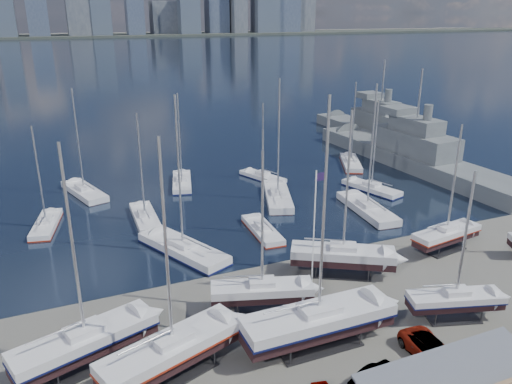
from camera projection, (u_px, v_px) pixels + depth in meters
name	position (u px, v px, depth m)	size (l,w,h in m)	color
ground	(333.00, 310.00, 44.32)	(1400.00, 1400.00, 0.00)	#605E59
water	(73.00, 55.00, 312.69)	(1400.00, 600.00, 0.40)	#19263B
far_shore	(55.00, 36.00, 537.31)	(1400.00, 80.00, 2.20)	#2D332D
sailboat_cradle_0	(86.00, 341.00, 36.62)	(11.08, 6.16, 17.17)	#2D2D33
sailboat_cradle_1	(173.00, 350.00, 35.65)	(11.50, 6.59, 17.79)	#2D2D33
sailboat_cradle_2	(262.00, 291.00, 43.54)	(9.23, 5.06, 14.63)	#2D2D33
sailboat_cradle_3	(318.00, 321.00, 38.86)	(12.45, 3.58, 19.78)	#2D2D33
sailboat_cradle_4	(343.00, 255.00, 49.66)	(10.26, 7.69, 16.65)	#2D2D33
sailboat_cradle_5	(455.00, 299.00, 42.34)	(8.46, 4.57, 13.39)	#2D2D33
sailboat_cradle_6	(447.00, 234.00, 54.73)	(8.93, 3.59, 14.18)	#2D2D33
sailboat_moored_1	(47.00, 225.00, 61.20)	(4.32, 9.20, 13.27)	black
sailboat_moored_2	(84.00, 193.00, 72.21)	(5.88, 11.02, 16.02)	black
sailboat_moored_3	(183.00, 251.00, 54.60)	(8.03, 12.47, 18.15)	black
sailboat_moored_4	(145.00, 218.00, 63.17)	(3.02, 9.64, 14.42)	black
sailboat_moored_5	(182.00, 183.00, 76.37)	(5.14, 10.17, 14.64)	black
sailboat_moored_6	(262.00, 231.00, 59.61)	(2.99, 8.98, 13.23)	black
sailboat_moored_7	(278.00, 198.00, 70.16)	(7.10, 12.16, 17.74)	black
sailboat_moored_8	(263.00, 177.00, 78.98)	(5.26, 8.78, 12.70)	black
sailboat_moored_9	(367.00, 210.00, 65.87)	(4.45, 11.93, 17.60)	black
sailboat_moored_10	(371.00, 189.00, 73.79)	(5.21, 9.80, 14.11)	black
sailboat_moored_11	(351.00, 164.00, 86.06)	(6.92, 10.18, 14.92)	black
naval_ship_east	(413.00, 157.00, 85.21)	(9.28, 45.39, 18.06)	#5A6064
naval_ship_west	(379.00, 132.00, 103.37)	(7.20, 39.39, 17.53)	#5A6064
car_b	(376.00, 378.00, 34.97)	(1.57, 4.49, 1.48)	gray
car_c	(432.00, 351.00, 37.62)	(2.66, 5.77, 1.60)	gray
car_d	(471.00, 376.00, 35.19)	(2.06, 5.08, 1.47)	gray
flagpole	(315.00, 226.00, 44.24)	(1.08, 0.12, 12.22)	white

